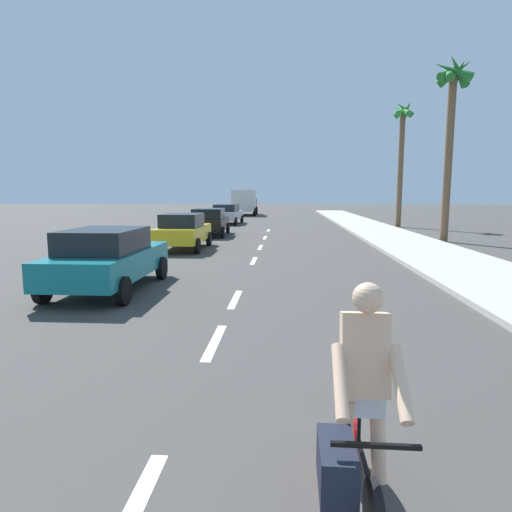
{
  "coord_description": "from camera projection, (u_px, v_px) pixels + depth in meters",
  "views": [
    {
      "loc": [
        1.16,
        1.15,
        2.44
      ],
      "look_at": [
        0.52,
        10.54,
        1.1
      ],
      "focal_mm": 31.06,
      "sensor_mm": 36.0,
      "label": 1
    }
  ],
  "objects": [
    {
      "name": "palm_tree_far",
      "position": [
        452.0,
        106.0,
        21.53
      ],
      "size": [
        1.97,
        1.77,
        9.06
      ],
      "color": "brown",
      "rests_on": "ground"
    },
    {
      "name": "parked_car_black",
      "position": [
        209.0,
        221.0,
        25.56
      ],
      "size": [
        2.17,
        4.5,
        1.57
      ],
      "rotation": [
        0.0,
        0.0,
        0.03
      ],
      "color": "black",
      "rests_on": "ground"
    },
    {
      "name": "cyclist",
      "position": [
        358.0,
        419.0,
        3.17
      ],
      "size": [
        0.62,
        1.71,
        1.82
      ],
      "rotation": [
        0.0,
        0.0,
        3.13
      ],
      "color": "black",
      "rests_on": "ground"
    },
    {
      "name": "lane_stripe_7",
      "position": [
        268.0,
        230.0,
        29.24
      ],
      "size": [
        0.16,
        1.8,
        0.01
      ],
      "primitive_type": "cube",
      "color": "white",
      "rests_on": "ground"
    },
    {
      "name": "parked_car_teal",
      "position": [
        108.0,
        258.0,
        11.09
      ],
      "size": [
        2.03,
        4.39,
        1.57
      ],
      "rotation": [
        0.0,
        0.0,
        -0.0
      ],
      "color": "#14727A",
      "rests_on": "ground"
    },
    {
      "name": "lane_stripe_4",
      "position": [
        254.0,
        261.0,
        16.11
      ],
      "size": [
        0.16,
        1.8,
        0.01
      ],
      "primitive_type": "cube",
      "color": "white",
      "rests_on": "ground"
    },
    {
      "name": "lane_stripe_3",
      "position": [
        235.0,
        299.0,
        10.25
      ],
      "size": [
        0.16,
        1.8,
        0.01
      ],
      "primitive_type": "cube",
      "color": "white",
      "rests_on": "ground"
    },
    {
      "name": "parked_car_yellow",
      "position": [
        183.0,
        230.0,
        19.25
      ],
      "size": [
        1.96,
        4.19,
        1.57
      ],
      "rotation": [
        0.0,
        0.0,
        0.01
      ],
      "color": "gold",
      "rests_on": "ground"
    },
    {
      "name": "parked_car_silver",
      "position": [
        227.0,
        213.0,
        35.22
      ],
      "size": [
        2.3,
        4.64,
        1.57
      ],
      "rotation": [
        0.0,
        0.0,
        -0.06
      ],
      "color": "#B7BABF",
      "rests_on": "ground"
    },
    {
      "name": "lane_stripe_2",
      "position": [
        215.0,
        342.0,
        7.31
      ],
      "size": [
        0.16,
        1.8,
        0.01
      ],
      "primitive_type": "cube",
      "color": "white",
      "rests_on": "ground"
    },
    {
      "name": "delivery_truck",
      "position": [
        245.0,
        202.0,
        49.56
      ],
      "size": [
        2.74,
        6.27,
        2.8
      ],
      "rotation": [
        0.0,
        0.0,
        0.01
      ],
      "color": "maroon",
      "rests_on": "ground"
    },
    {
      "name": "lane_stripe_5",
      "position": [
        260.0,
        247.0,
        20.08
      ],
      "size": [
        0.16,
        1.8,
        0.01
      ],
      "primitive_type": "cube",
      "color": "white",
      "rests_on": "ground"
    },
    {
      "name": "sidewalk_strip",
      "position": [
        411.0,
        245.0,
        20.54
      ],
      "size": [
        3.6,
        80.0,
        0.14
      ],
      "primitive_type": "cube",
      "color": "#B2ADA3",
      "rests_on": "ground"
    },
    {
      "name": "lane_stripe_6",
      "position": [
        265.0,
        238.0,
        24.42
      ],
      "size": [
        0.16,
        1.8,
        0.01
      ],
      "primitive_type": "cube",
      "color": "white",
      "rests_on": "ground"
    },
    {
      "name": "ground_plane",
      "position": [
        259.0,
        250.0,
        19.04
      ],
      "size": [
        160.0,
        160.0,
        0.0
      ],
      "primitive_type": "plane",
      "color": "#423F3D"
    },
    {
      "name": "palm_tree_distant",
      "position": [
        402.0,
        136.0,
        31.37
      ],
      "size": [
        1.59,
        2.02,
        8.93
      ],
      "color": "brown",
      "rests_on": "ground"
    }
  ]
}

